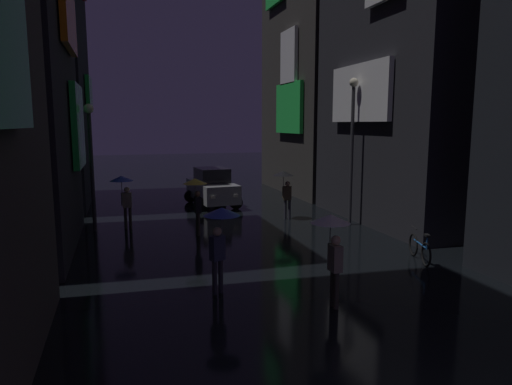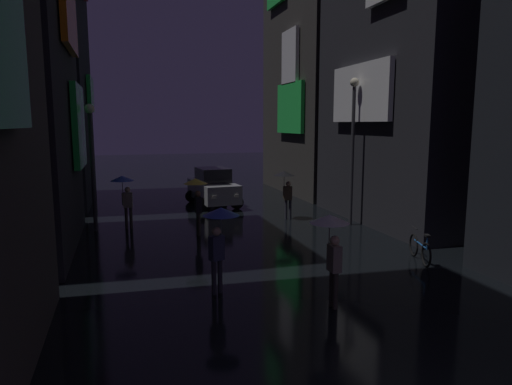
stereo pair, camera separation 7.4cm
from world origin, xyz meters
name	(u,v)px [view 2 (the right image)]	position (x,y,z in m)	size (l,w,h in m)	color
building_left_far	(42,48)	(-7.49, 22.23, 7.85)	(4.25, 8.45, 15.71)	black
building_right_far	(318,29)	(7.48, 22.33, 9.65)	(4.25, 8.68, 19.32)	#33302D
pedestrian_foreground_left_blue	(220,226)	(-1.72, 7.19, 1.67)	(0.90, 0.90, 2.12)	#2D2D38
pedestrian_near_crossing_black	(285,181)	(2.81, 14.90, 1.67)	(0.90, 0.90, 2.12)	#2D2D38
pedestrian_foreground_right_clear	(331,235)	(0.50, 5.64, 1.67)	(0.90, 0.90, 2.12)	#38332D
pedestrian_midstreet_centre_blue	(124,187)	(-3.88, 14.99, 1.67)	(0.90, 0.90, 2.12)	#38332D
pedestrian_far_right_yellow	(196,191)	(-1.31, 13.26, 1.67)	(0.90, 0.90, 2.12)	#38332D
bicycle_parked_at_storefront	(420,249)	(4.60, 7.96, 0.39)	(0.59, 1.76, 0.96)	black
car_distant	(213,187)	(0.47, 19.12, 0.93)	(2.49, 4.26, 1.92)	#99999E
streetlamp_right_far	(353,135)	(5.00, 13.09, 3.67)	(0.36, 0.36, 5.92)	#2D2D33
streetlamp_left_far	(92,151)	(-5.00, 14.93, 3.09)	(0.36, 0.36, 4.87)	#2D2D33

